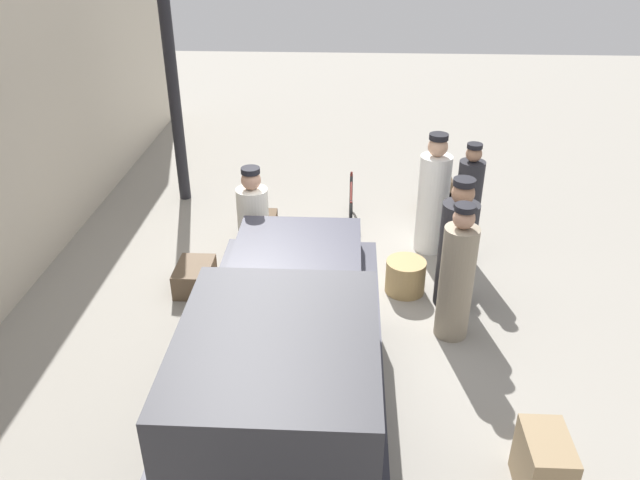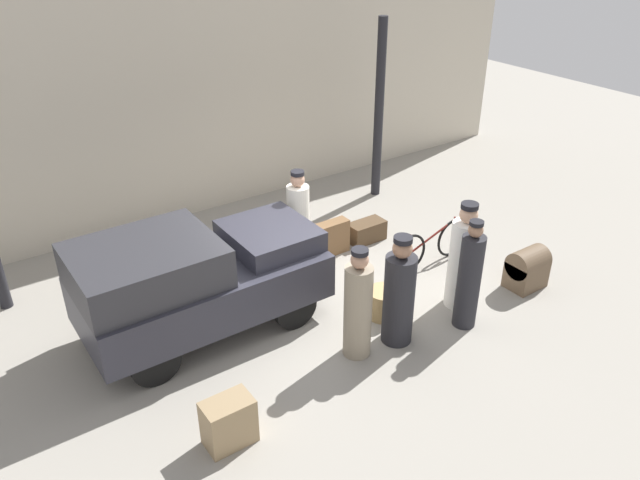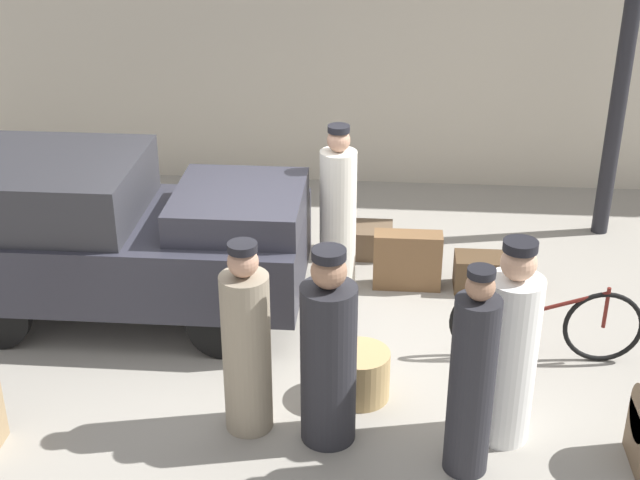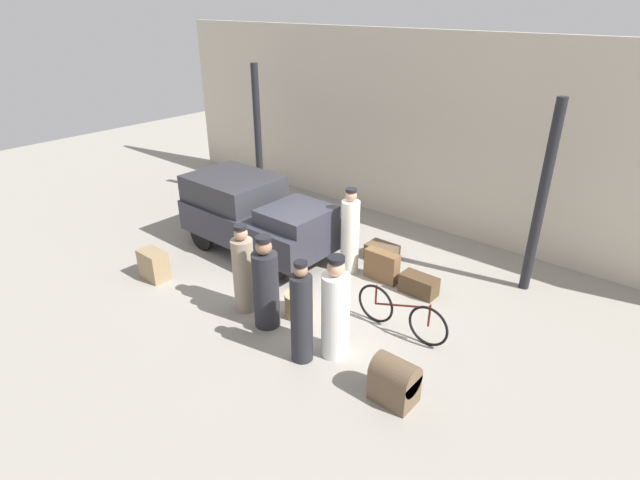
# 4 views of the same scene
# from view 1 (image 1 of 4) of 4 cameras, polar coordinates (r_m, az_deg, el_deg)

# --- Properties ---
(ground_plane) EXTENTS (30.00, 30.00, 0.00)m
(ground_plane) POSITION_cam_1_polar(r_m,az_deg,el_deg) (7.63, 1.44, -7.04)
(ground_plane) COLOR gray
(canopy_pillar_right) EXTENTS (0.19, 0.19, 3.64)m
(canopy_pillar_right) POSITION_cam_1_polar(r_m,az_deg,el_deg) (10.28, -13.23, 13.07)
(canopy_pillar_right) COLOR black
(canopy_pillar_right) RESTS_ON ground
(truck) EXTENTS (3.44, 1.68, 1.59)m
(truck) POSITION_cam_1_polar(r_m,az_deg,el_deg) (5.67, -3.02, -10.34)
(truck) COLOR black
(truck) RESTS_ON ground
(bicycle) EXTENTS (1.73, 0.04, 0.76)m
(bicycle) POSITION_cam_1_polar(r_m,az_deg,el_deg) (9.40, 2.83, 2.85)
(bicycle) COLOR black
(bicycle) RESTS_ON ground
(wicker_basket) EXTENTS (0.51, 0.51, 0.44)m
(wicker_basket) POSITION_cam_1_polar(r_m,az_deg,el_deg) (8.06, 7.81, -3.30)
(wicker_basket) COLOR tan
(wicker_basket) RESTS_ON ground
(porter_standing_middle) EXTENTS (0.39, 0.39, 1.66)m
(porter_standing_middle) POSITION_cam_1_polar(r_m,az_deg,el_deg) (7.10, 12.38, -3.43)
(porter_standing_middle) COLOR gray
(porter_standing_middle) RESTS_ON ground
(porter_lifting_near_truck) EXTENTS (0.44, 0.44, 1.73)m
(porter_lifting_near_truck) POSITION_cam_1_polar(r_m,az_deg,el_deg) (8.86, 10.29, 3.70)
(porter_lifting_near_truck) COLOR white
(porter_lifting_near_truck) RESTS_ON ground
(porter_with_bicycle) EXTENTS (0.44, 0.44, 1.67)m
(porter_with_bicycle) POSITION_cam_1_polar(r_m,az_deg,el_deg) (7.67, 12.36, -0.87)
(porter_with_bicycle) COLOR #232328
(porter_with_bicycle) RESTS_ON ground
(conductor_in_dark_uniform) EXTENTS (0.34, 0.34, 1.72)m
(conductor_in_dark_uniform) POSITION_cam_1_polar(r_m,az_deg,el_deg) (8.64, 13.30, 2.78)
(conductor_in_dark_uniform) COLOR #232328
(conductor_in_dark_uniform) RESTS_ON ground
(porter_carrying_trunk) EXTENTS (0.37, 0.37, 1.79)m
(porter_carrying_trunk) POSITION_cam_1_polar(r_m,az_deg,el_deg) (7.54, -6.00, -0.26)
(porter_carrying_trunk) COLOR silver
(porter_carrying_trunk) RESTS_ON ground
(suitcase_small_leather) EXTENTS (0.70, 0.36, 0.37)m
(suitcase_small_leather) POSITION_cam_1_polar(r_m,az_deg,el_deg) (9.22, -5.23, 0.97)
(suitcase_small_leather) COLOR #4C3823
(suitcase_small_leather) RESTS_ON ground
(trunk_wicker_pale) EXTENTS (0.71, 0.24, 0.61)m
(trunk_wicker_pale) POSITION_cam_1_polar(r_m,az_deg,el_deg) (8.43, -5.88, -0.96)
(trunk_wicker_pale) COLOR brown
(trunk_wicker_pale) RESTS_ON ground
(trunk_barrel_dark) EXTENTS (0.61, 0.46, 0.68)m
(trunk_barrel_dark) POSITION_cam_1_polar(r_m,az_deg,el_deg) (10.21, 10.77, 4.39)
(trunk_barrel_dark) COLOR brown
(trunk_barrel_dark) RESTS_ON ground
(suitcase_black_upright) EXTENTS (0.58, 0.37, 0.61)m
(suitcase_black_upright) POSITION_cam_1_polar(r_m,az_deg,el_deg) (5.83, 19.71, -18.89)
(suitcase_black_upright) COLOR #937A56
(suitcase_black_upright) RESTS_ON ground
(trunk_umber_medium) EXTENTS (0.65, 0.45, 0.33)m
(trunk_umber_medium) POSITION_cam_1_polar(r_m,az_deg,el_deg) (8.23, -11.38, -3.32)
(trunk_umber_medium) COLOR brown
(trunk_umber_medium) RESTS_ON ground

